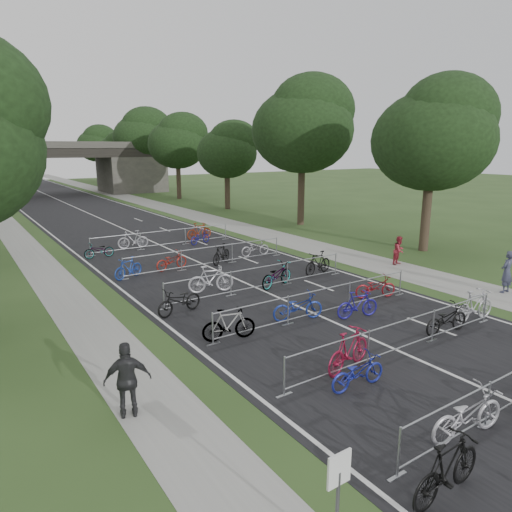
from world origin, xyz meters
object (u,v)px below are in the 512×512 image
(pedestrian_b, at_px, (399,251))
(pedestrian_c, at_px, (128,380))
(overpass_bridge, at_px, (46,169))
(pedestrian_a, at_px, (507,272))
(park_sign, at_px, (338,485))

(pedestrian_b, distance_m, pedestrian_c, 18.10)
(overpass_bridge, xyz_separation_m, pedestrian_c, (-8.20, -56.47, -2.60))
(pedestrian_b, bearing_deg, pedestrian_a, -102.79)
(park_sign, height_order, pedestrian_c, pedestrian_c)
(park_sign, bearing_deg, pedestrian_c, 104.22)
(park_sign, bearing_deg, pedestrian_a, 19.95)
(overpass_bridge, bearing_deg, pedestrian_a, -81.21)
(pedestrian_b, bearing_deg, park_sign, -154.95)
(pedestrian_a, relative_size, pedestrian_c, 1.00)
(park_sign, relative_size, pedestrian_c, 0.98)
(pedestrian_a, bearing_deg, overpass_bridge, -82.61)
(pedestrian_a, relative_size, pedestrian_b, 1.20)
(park_sign, bearing_deg, overpass_bridge, 83.74)
(overpass_bridge, height_order, park_sign, overpass_bridge)
(overpass_bridge, distance_m, pedestrian_a, 57.10)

